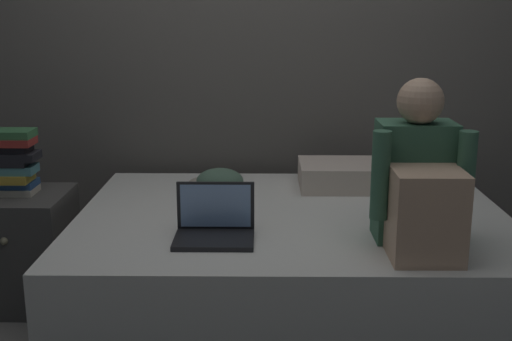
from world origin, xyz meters
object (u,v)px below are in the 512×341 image
at_px(bed, 292,265).
at_px(pillow, 353,175).
at_px(laptop, 215,226).
at_px(nightstand, 24,249).
at_px(clothes_pile, 216,182).
at_px(book_stack, 12,161).
at_px(person_sitting, 419,185).

bearing_deg(bed, pillow, 53.33).
bearing_deg(laptop, pillow, 49.97).
bearing_deg(nightstand, clothes_pile, 12.28).
distance_m(bed, nightstand, 1.31).
xyz_separation_m(bed, clothes_pile, (-0.37, 0.32, 0.32)).
height_order(pillow, book_stack, book_stack).
height_order(nightstand, clothes_pile, clothes_pile).
bearing_deg(nightstand, laptop, -25.34).
bearing_deg(person_sitting, bed, 138.00).
xyz_separation_m(bed, person_sitting, (0.47, -0.42, 0.51)).
height_order(bed, clothes_pile, clothes_pile).
distance_m(person_sitting, laptop, 0.83).
distance_m(bed, person_sitting, 0.81).
bearing_deg(clothes_pile, pillow, 10.73).
xyz_separation_m(bed, laptop, (-0.33, -0.34, 0.31)).
bearing_deg(bed, book_stack, 174.76).
bearing_deg(bed, laptop, -133.97).
xyz_separation_m(laptop, book_stack, (-0.99, 0.47, 0.16)).
bearing_deg(clothes_pile, person_sitting, -41.25).
bearing_deg(book_stack, clothes_pile, 11.61).
relative_size(bed, book_stack, 6.46).
distance_m(nightstand, laptop, 1.11).
xyz_separation_m(nightstand, person_sitting, (1.77, -0.53, 0.48)).
bearing_deg(person_sitting, clothes_pile, 138.75).
bearing_deg(laptop, nightstand, 154.66).
height_order(bed, book_stack, book_stack).
xyz_separation_m(nightstand, laptop, (0.97, -0.46, 0.28)).
xyz_separation_m(laptop, clothes_pile, (-0.04, 0.66, 0.01)).
relative_size(bed, pillow, 3.57).
xyz_separation_m(person_sitting, pillow, (-0.13, 0.87, -0.19)).
bearing_deg(pillow, book_stack, -168.76).
height_order(laptop, book_stack, book_stack).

